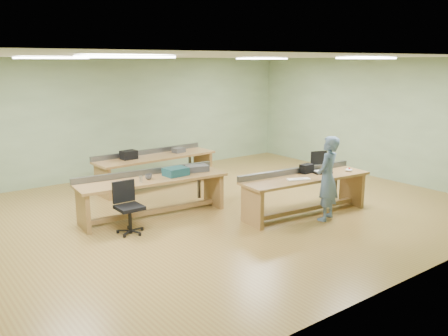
% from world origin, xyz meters
% --- Properties ---
extents(floor, '(10.00, 10.00, 0.00)m').
position_xyz_m(floor, '(0.00, 0.00, 0.00)').
color(floor, olive).
rests_on(floor, ground).
extents(ceiling, '(10.00, 10.00, 0.00)m').
position_xyz_m(ceiling, '(0.00, 0.00, 3.00)').
color(ceiling, silver).
rests_on(ceiling, wall_back).
extents(wall_back, '(10.00, 0.04, 3.00)m').
position_xyz_m(wall_back, '(0.00, 4.00, 1.50)').
color(wall_back, '#91AC82').
rests_on(wall_back, floor).
extents(wall_front, '(10.00, 0.04, 3.00)m').
position_xyz_m(wall_front, '(0.00, -4.00, 1.50)').
color(wall_front, '#91AC82').
rests_on(wall_front, floor).
extents(wall_right, '(0.04, 8.00, 3.00)m').
position_xyz_m(wall_right, '(5.00, 0.00, 1.50)').
color(wall_right, '#91AC82').
rests_on(wall_right, floor).
extents(fluor_panels, '(6.20, 3.50, 0.03)m').
position_xyz_m(fluor_panels, '(0.00, 0.00, 2.97)').
color(fluor_panels, white).
rests_on(fluor_panels, ceiling).
extents(workbench_front, '(2.77, 0.98, 0.86)m').
position_xyz_m(workbench_front, '(1.31, -1.14, 0.55)').
color(workbench_front, olive).
rests_on(workbench_front, floor).
extents(workbench_mid, '(2.93, 1.02, 0.86)m').
position_xyz_m(workbench_mid, '(-1.11, 0.51, 0.56)').
color(workbench_mid, olive).
rests_on(workbench_mid, floor).
extents(workbench_back, '(2.96, 0.93, 0.86)m').
position_xyz_m(workbench_back, '(-0.01, 2.37, 0.56)').
color(workbench_back, olive).
rests_on(workbench_back, floor).
extents(person, '(0.68, 0.57, 1.58)m').
position_xyz_m(person, '(1.39, -1.63, 0.79)').
color(person, slate).
rests_on(person, floor).
extents(laptop_base, '(0.43, 0.39, 0.04)m').
position_xyz_m(laptop_base, '(1.79, -1.13, 0.77)').
color(laptop_base, black).
rests_on(laptop_base, workbench_front).
extents(laptop_screen, '(0.34, 0.13, 0.28)m').
position_xyz_m(laptop_screen, '(1.84, -1.00, 1.03)').
color(laptop_screen, black).
rests_on(laptop_screen, laptop_base).
extents(keyboard, '(0.45, 0.30, 0.02)m').
position_xyz_m(keyboard, '(1.01, -1.27, 0.76)').
color(keyboard, silver).
rests_on(keyboard, workbench_front).
extents(trackball_mouse, '(0.14, 0.16, 0.06)m').
position_xyz_m(trackball_mouse, '(2.32, -1.38, 0.78)').
color(trackball_mouse, white).
rests_on(trackball_mouse, workbench_front).
extents(camera_bag, '(0.26, 0.17, 0.18)m').
position_xyz_m(camera_bag, '(1.54, -0.96, 0.84)').
color(camera_bag, black).
rests_on(camera_bag, workbench_front).
extents(task_chair, '(0.49, 0.49, 0.90)m').
position_xyz_m(task_chair, '(-1.88, -0.05, 0.33)').
color(task_chair, black).
rests_on(task_chair, floor).
extents(parts_bin_teal, '(0.46, 0.36, 0.15)m').
position_xyz_m(parts_bin_teal, '(-0.64, 0.41, 0.83)').
color(parts_bin_teal, '#153D44').
rests_on(parts_bin_teal, workbench_mid).
extents(parts_bin_grey, '(0.49, 0.37, 0.12)m').
position_xyz_m(parts_bin_grey, '(-0.11, 0.48, 0.81)').
color(parts_bin_grey, '#3C3C3E').
rests_on(parts_bin_grey, workbench_mid).
extents(mug, '(0.13, 0.13, 0.10)m').
position_xyz_m(mug, '(-1.21, 0.45, 0.80)').
color(mug, '#3C3C3E').
rests_on(mug, workbench_mid).
extents(drinks_can, '(0.08, 0.08, 0.12)m').
position_xyz_m(drinks_can, '(-1.42, 0.35, 0.81)').
color(drinks_can, '#BBBBC0').
rests_on(drinks_can, workbench_mid).
extents(storage_box_back, '(0.37, 0.28, 0.20)m').
position_xyz_m(storage_box_back, '(-0.67, 2.39, 0.85)').
color(storage_box_back, black).
rests_on(storage_box_back, workbench_back).
extents(tray_back, '(0.31, 0.24, 0.11)m').
position_xyz_m(tray_back, '(0.65, 2.40, 0.81)').
color(tray_back, '#3C3C3E').
rests_on(tray_back, workbench_back).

